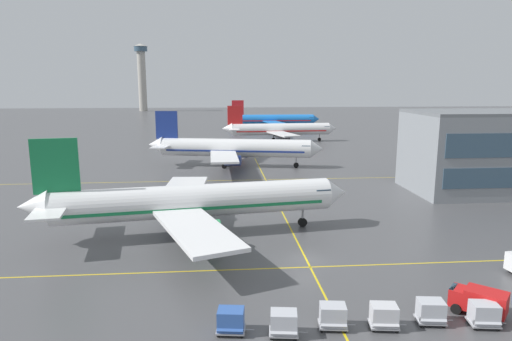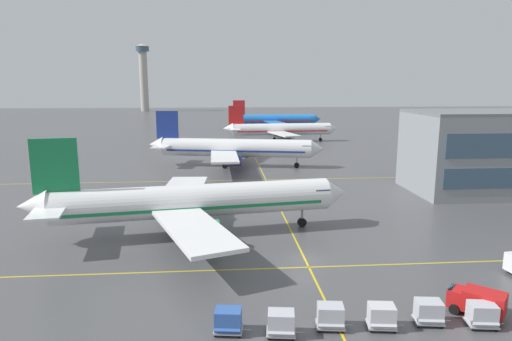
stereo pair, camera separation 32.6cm
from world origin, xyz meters
name	(u,v)px [view 2 (the right image)]	position (x,y,z in m)	size (l,w,h in m)	color
ground_plane	(305,259)	(0.00, 0.00, 0.00)	(600.00, 600.00, 0.00)	#4C4C4F
airliner_front_gate	(192,201)	(-12.09, 8.87, 4.13)	(38.90, 33.25, 12.10)	white
airliner_second_row	(234,148)	(-5.62, 53.98, 4.10)	(38.47, 32.71, 12.01)	white
airliner_third_row	(280,129)	(10.26, 95.56, 3.85)	(36.19, 31.23, 11.26)	white
airliner_far_left_stand	(274,119)	(13.14, 134.48, 3.90)	(36.63, 31.71, 11.42)	blue
taxiway_markings	(281,210)	(0.00, 18.78, 0.00)	(155.44, 91.45, 0.01)	yellow
service_truck_catering	(476,301)	(11.28, -12.28, 1.18)	(4.28, 4.13, 2.10)	red
baggage_cart_row_leftmost	(228,321)	(-8.24, -13.42, 1.00)	(2.84, 1.93, 1.86)	#99999E
baggage_cart_row_second	(281,323)	(-4.45, -14.11, 1.00)	(2.84, 1.93, 1.86)	#99999E
baggage_cart_row_middle	(330,316)	(-0.67, -13.41, 1.00)	(2.84, 1.93, 1.86)	#99999E
baggage_cart_row_fourth	(382,316)	(3.12, -13.73, 1.00)	(2.84, 1.93, 1.86)	#99999E
baggage_cart_row_fifth	(429,312)	(6.90, -13.38, 1.00)	(2.84, 1.93, 1.86)	#99999E
baggage_cart_row_rightmost	(482,315)	(10.69, -14.11, 1.00)	(2.84, 1.93, 1.86)	#99999E
control_tower	(143,73)	(-57.18, 260.30, 24.68)	(8.82, 8.82, 43.03)	#ADA89E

